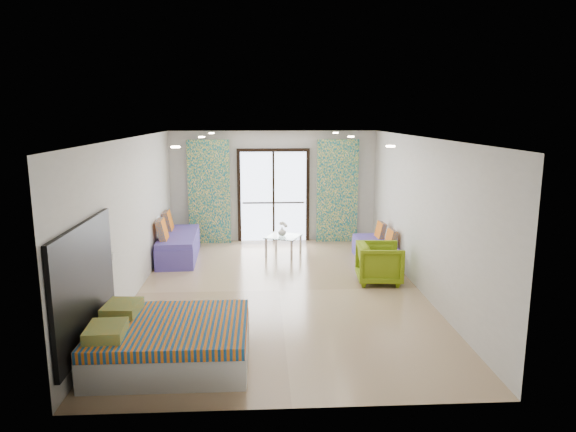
{
  "coord_description": "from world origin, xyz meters",
  "views": [
    {
      "loc": [
        -0.31,
        -8.7,
        3.08
      ],
      "look_at": [
        0.21,
        1.02,
        1.15
      ],
      "focal_mm": 32.0,
      "sensor_mm": 36.0,
      "label": 1
    }
  ],
  "objects_px": {
    "daybed_right": "(376,251)",
    "coffee_table": "(283,238)",
    "armchair": "(379,261)",
    "daybed_left": "(178,245)",
    "bed": "(170,342)"
  },
  "relations": [
    {
      "from": "armchair",
      "to": "coffee_table",
      "type": "bearing_deg",
      "value": 45.43
    },
    {
      "from": "bed",
      "to": "armchair",
      "type": "xyz_separation_m",
      "value": [
        3.35,
        2.98,
        0.13
      ]
    },
    {
      "from": "daybed_right",
      "to": "coffee_table",
      "type": "distance_m",
      "value": 2.03
    },
    {
      "from": "daybed_left",
      "to": "coffee_table",
      "type": "relative_size",
      "value": 2.25
    },
    {
      "from": "bed",
      "to": "daybed_right",
      "type": "height_order",
      "value": "daybed_right"
    },
    {
      "from": "daybed_left",
      "to": "armchair",
      "type": "relative_size",
      "value": 2.47
    },
    {
      "from": "daybed_right",
      "to": "coffee_table",
      "type": "xyz_separation_m",
      "value": [
        -1.93,
        0.59,
        0.16
      ]
    },
    {
      "from": "bed",
      "to": "armchair",
      "type": "bearing_deg",
      "value": 41.62
    },
    {
      "from": "daybed_right",
      "to": "coffee_table",
      "type": "relative_size",
      "value": 1.81
    },
    {
      "from": "bed",
      "to": "daybed_right",
      "type": "bearing_deg",
      "value": 50.37
    },
    {
      "from": "daybed_right",
      "to": "coffee_table",
      "type": "bearing_deg",
      "value": 159.59
    },
    {
      "from": "bed",
      "to": "daybed_right",
      "type": "relative_size",
      "value": 1.18
    },
    {
      "from": "daybed_right",
      "to": "armchair",
      "type": "distance_m",
      "value": 1.39
    },
    {
      "from": "armchair",
      "to": "daybed_left",
      "type": "bearing_deg",
      "value": 69.66
    },
    {
      "from": "daybed_right",
      "to": "armchair",
      "type": "relative_size",
      "value": 1.99
    }
  ]
}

